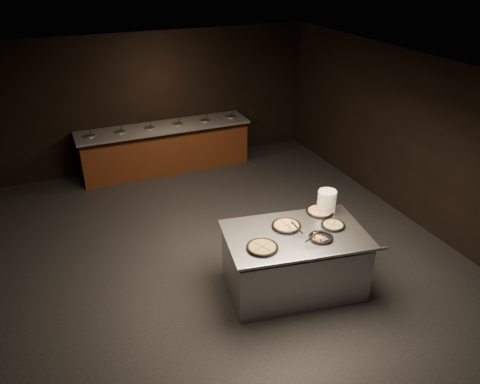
% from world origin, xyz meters
% --- Properties ---
extents(room, '(7.02, 8.02, 2.92)m').
position_xyz_m(room, '(0.00, 0.00, 1.45)').
color(room, black).
rests_on(room, ground).
extents(salad_bar, '(3.70, 0.83, 1.18)m').
position_xyz_m(salad_bar, '(0.00, 3.56, 0.44)').
color(salad_bar, '#502212').
rests_on(salad_bar, ground).
extents(serving_counter, '(2.10, 1.54, 0.93)m').
position_xyz_m(serving_counter, '(0.58, -1.16, 0.44)').
color(serving_counter, silver).
rests_on(serving_counter, ground).
extents(plate_stack, '(0.27, 0.27, 0.34)m').
position_xyz_m(plate_stack, '(1.29, -0.81, 1.09)').
color(plate_stack, silver).
rests_on(plate_stack, serving_counter).
extents(pan_veggie_whole, '(0.42, 0.42, 0.04)m').
position_xyz_m(pan_veggie_whole, '(0.00, -1.30, 0.94)').
color(pan_veggie_whole, black).
rests_on(pan_veggie_whole, serving_counter).
extents(pan_cheese_whole, '(0.42, 0.42, 0.04)m').
position_xyz_m(pan_cheese_whole, '(0.54, -0.96, 0.94)').
color(pan_cheese_whole, black).
rests_on(pan_cheese_whole, serving_counter).
extents(pan_cheese_slices_a, '(0.41, 0.41, 0.04)m').
position_xyz_m(pan_cheese_slices_a, '(1.19, -0.79, 0.94)').
color(pan_cheese_slices_a, black).
rests_on(pan_cheese_slices_a, serving_counter).
extents(pan_cheese_slices_b, '(0.34, 0.34, 0.04)m').
position_xyz_m(pan_cheese_slices_b, '(0.83, -1.40, 0.94)').
color(pan_cheese_slices_b, black).
rests_on(pan_cheese_slices_b, serving_counter).
extents(pan_veggie_slices, '(0.34, 0.34, 0.04)m').
position_xyz_m(pan_veggie_slices, '(1.15, -1.20, 0.94)').
color(pan_veggie_slices, black).
rests_on(pan_veggie_slices, serving_counter).
extents(server_left, '(0.23, 0.31, 0.17)m').
position_xyz_m(server_left, '(0.56, -1.14, 1.00)').
color(server_left, silver).
rests_on(server_left, serving_counter).
extents(server_right, '(0.35, 0.11, 0.17)m').
position_xyz_m(server_right, '(0.70, -1.46, 1.01)').
color(server_right, silver).
rests_on(server_right, serving_counter).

